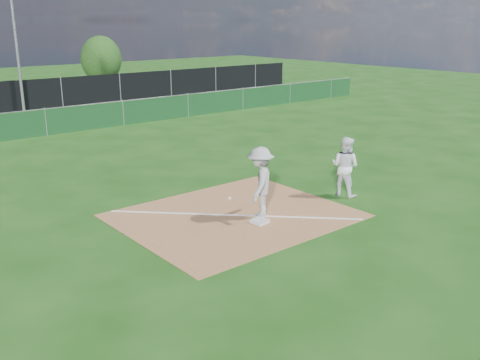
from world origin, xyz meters
The scene contains 10 objects.
ground centered at (0.00, 10.00, 0.00)m, with size 90.00×90.00×0.00m, color #15440E.
infield_dirt centered at (0.00, 1.00, 0.01)m, with size 6.00×5.00×0.02m, color #94623B.
foul_line centered at (0.00, 1.00, 0.03)m, with size 0.08×7.00×0.01m, color white.
green_fence centered at (0.00, 15.00, 0.60)m, with size 44.00×0.05×1.20m, color #0E3617.
light_pole centered at (1.50, 22.70, 4.00)m, with size 0.16×0.16×8.00m, color slate.
first_base centered at (0.15, 0.13, 0.06)m, with size 0.40×0.40×0.08m, color silver.
play_at_first centered at (0.48, 0.47, 1.00)m, with size 2.07×1.36×1.95m.
runner centered at (3.77, 0.28, 0.92)m, with size 0.89×0.70×1.84m, color white.
car_right centered at (3.06, 27.81, 0.65)m, with size 1.79×4.41×1.28m, color black.
tree_right centered at (11.42, 32.77, 2.05)m, with size 3.36×3.36×3.98m.
Camera 1 is at (-8.72, -9.78, 5.20)m, focal length 40.00 mm.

